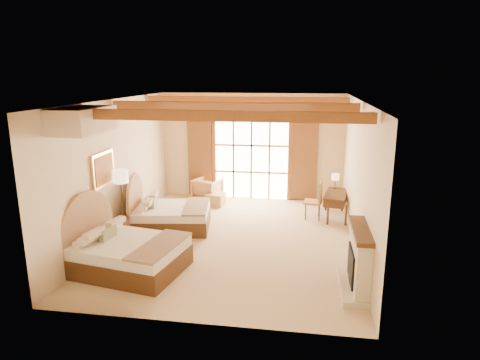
% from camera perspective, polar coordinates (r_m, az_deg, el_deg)
% --- Properties ---
extents(floor, '(7.00, 7.00, 0.00)m').
position_cam_1_polar(floor, '(10.09, -0.99, -7.89)').
color(floor, '#C8B487').
rests_on(floor, ground).
extents(wall_back, '(5.50, 0.00, 5.50)m').
position_cam_1_polar(wall_back, '(13.00, 1.57, 4.44)').
color(wall_back, beige).
rests_on(wall_back, ground).
extents(wall_left, '(0.00, 7.00, 7.00)m').
position_cam_1_polar(wall_left, '(10.42, -16.12, 1.47)').
color(wall_left, beige).
rests_on(wall_left, ground).
extents(wall_right, '(0.00, 7.00, 7.00)m').
position_cam_1_polar(wall_right, '(9.54, 15.47, 0.40)').
color(wall_right, beige).
rests_on(wall_right, ground).
extents(ceiling, '(7.00, 7.00, 0.00)m').
position_cam_1_polar(ceiling, '(9.37, -1.08, 10.57)').
color(ceiling, '#AE7137').
rests_on(ceiling, ground).
extents(ceiling_beams, '(5.39, 4.60, 0.18)m').
position_cam_1_polar(ceiling_beams, '(9.38, -1.07, 9.84)').
color(ceiling_beams, brown).
rests_on(ceiling_beams, ceiling).
extents(french_doors, '(3.95, 0.08, 2.60)m').
position_cam_1_polar(french_doors, '(13.01, 1.52, 2.88)').
color(french_doors, white).
rests_on(french_doors, ground).
extents(fireplace, '(0.46, 1.40, 1.16)m').
position_cam_1_polar(fireplace, '(7.99, 15.46, -10.57)').
color(fireplace, beige).
rests_on(fireplace, ground).
extents(painting, '(0.06, 0.95, 0.75)m').
position_cam_1_polar(painting, '(9.71, -17.75, 1.37)').
color(painting, '#E4A651').
rests_on(painting, wall_left).
extents(canopy_valance, '(0.70, 1.40, 0.45)m').
position_cam_1_polar(canopy_valance, '(8.29, -20.28, 7.52)').
color(canopy_valance, beige).
rests_on(canopy_valance, ceiling).
extents(bed_near, '(2.28, 1.87, 1.33)m').
position_cam_1_polar(bed_near, '(8.75, -15.46, -9.12)').
color(bed_near, '#452C17').
rests_on(bed_near, floor).
extents(bed_far, '(2.06, 1.67, 1.23)m').
position_cam_1_polar(bed_far, '(10.83, -9.86, -4.45)').
color(bed_far, '#452C17').
rests_on(bed_far, floor).
extents(nightstand, '(0.54, 0.54, 0.57)m').
position_cam_1_polar(nightstand, '(10.04, -16.05, -6.83)').
color(nightstand, '#452C17').
rests_on(nightstand, floor).
extents(floor_lamp, '(0.35, 0.35, 1.66)m').
position_cam_1_polar(floor_lamp, '(10.03, -15.61, -0.09)').
color(floor_lamp, '#382C1B').
rests_on(floor_lamp, floor).
extents(armchair, '(0.92, 0.94, 0.68)m').
position_cam_1_polar(armchair, '(13.01, -4.35, -1.27)').
color(armchair, tan).
rests_on(armchair, floor).
extents(ottoman, '(0.55, 0.55, 0.35)m').
position_cam_1_polar(ottoman, '(12.56, -3.29, -2.58)').
color(ottoman, '#A27E51').
rests_on(ottoman, floor).
extents(desk, '(0.74, 1.33, 0.68)m').
position_cam_1_polar(desk, '(11.71, 12.63, -3.21)').
color(desk, '#452C17').
rests_on(desk, floor).
extents(desk_chair, '(0.51, 0.51, 1.02)m').
position_cam_1_polar(desk_chair, '(11.56, 9.77, -3.55)').
color(desk_chair, '#B37743').
rests_on(desk_chair, floor).
extents(desk_lamp, '(0.21, 0.21, 0.41)m').
position_cam_1_polar(desk_lamp, '(12.01, 12.60, 0.33)').
color(desk_lamp, '#382C1B').
rests_on(desk_lamp, desk).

